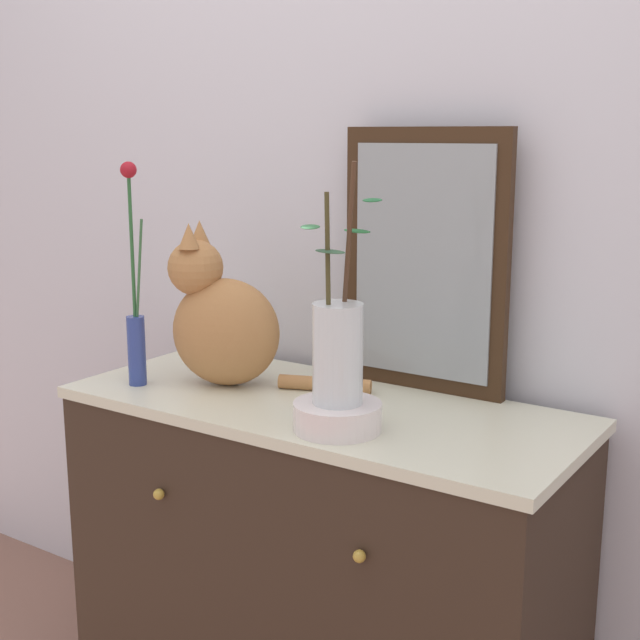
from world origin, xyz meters
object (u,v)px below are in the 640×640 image
object	(u,v)px
mirror_leaning	(424,261)
vase_glass_clear	(338,348)
sideboard	(320,579)
vase_slim_green	(135,319)
bowl_porcelain	(337,416)
cat_sitting	(222,321)

from	to	relation	value
mirror_leaning	vase_glass_clear	world-z (taller)	mirror_leaning
sideboard	vase_slim_green	size ratio (longest dim) A/B	2.23
mirror_leaning	vase_slim_green	size ratio (longest dim) A/B	1.15
sideboard	vase_glass_clear	xyz separation A→B (m)	(0.13, -0.13, 0.58)
vase_glass_clear	bowl_porcelain	bearing A→B (deg)	-105.99
cat_sitting	vase_slim_green	bearing A→B (deg)	-145.87
sideboard	bowl_porcelain	bearing A→B (deg)	-45.58
vase_glass_clear	mirror_leaning	bearing A→B (deg)	89.16
cat_sitting	bowl_porcelain	bearing A→B (deg)	-17.24
mirror_leaning	vase_glass_clear	distance (m)	0.37
mirror_leaning	vase_slim_green	world-z (taller)	mirror_leaning
cat_sitting	bowl_porcelain	xyz separation A→B (m)	(0.39, -0.12, -0.12)
sideboard	bowl_porcelain	size ratio (longest dim) A/B	6.51
bowl_porcelain	vase_glass_clear	xyz separation A→B (m)	(0.00, 0.00, 0.14)
cat_sitting	bowl_porcelain	world-z (taller)	cat_sitting
bowl_porcelain	vase_glass_clear	world-z (taller)	vase_glass_clear
sideboard	vase_glass_clear	size ratio (longest dim) A/B	2.44
mirror_leaning	vase_glass_clear	xyz separation A→B (m)	(-0.01, -0.34, -0.12)
vase_slim_green	mirror_leaning	bearing A→B (deg)	31.06
vase_slim_green	bowl_porcelain	distance (m)	0.56
vase_slim_green	vase_glass_clear	distance (m)	0.55
sideboard	vase_slim_green	bearing A→B (deg)	-164.17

